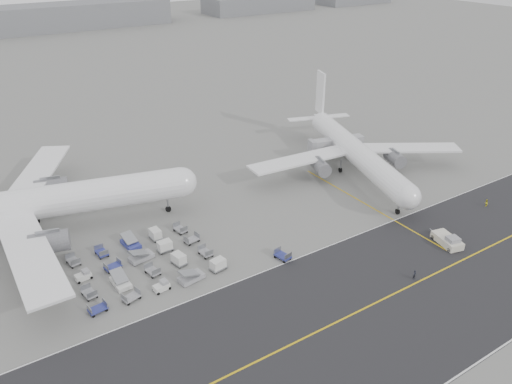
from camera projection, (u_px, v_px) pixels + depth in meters
ground at (259, 264)px, 84.38m from camera, size 700.00×700.00×0.00m
taxiway at (355, 313)px, 73.39m from camera, size 220.00×59.00×0.03m
horizon_buildings at (60, 29)px, 292.80m from camera, size 520.00×28.00×28.00m
airliner_a at (32, 204)px, 90.44m from camera, size 60.32×58.97×21.17m
airliner_b at (355, 151)px, 115.00m from camera, size 49.77×50.76×18.10m
pushback_tug at (448, 240)px, 89.21m from camera, size 4.06×7.83×2.20m
jet_bridge at (337, 144)px, 122.29m from camera, size 15.00×6.12×5.60m
gse_cluster at (146, 267)px, 83.62m from camera, size 30.37×25.45×2.05m
stray_dolly at (283, 259)px, 85.73m from camera, size 2.23×3.08×1.72m
ground_crew_a at (415, 275)px, 80.25m from camera, size 0.69×0.53×1.70m
ground_crew_b at (486, 203)px, 101.92m from camera, size 0.81×0.66×1.55m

